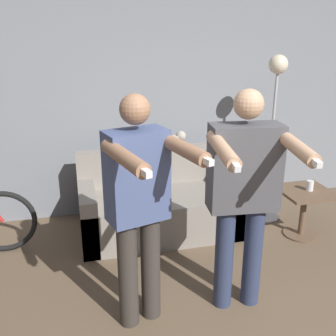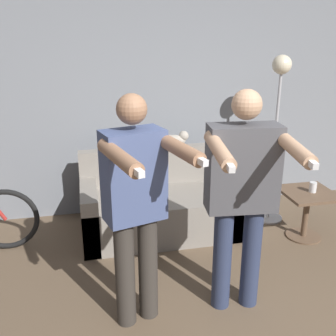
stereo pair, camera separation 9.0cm
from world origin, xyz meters
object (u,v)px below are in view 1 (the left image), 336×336
at_px(cat, 170,140).
at_px(floor_lamp, 274,107).
at_px(person_left, 139,202).
at_px(person_right, 244,189).
at_px(side_table, 304,203).
at_px(cup, 310,186).
at_px(couch, 158,207).

distance_m(cat, floor_lamp, 1.15).
bearing_deg(person_left, person_right, -15.39).
bearing_deg(cat, floor_lamp, -14.90).
distance_m(cat, side_table, 1.53).
distance_m(side_table, cup, 0.19).
relative_size(person_right, cat, 3.59).
xyz_separation_m(couch, floor_lamp, (1.25, 0.02, 0.99)).
height_order(person_left, floor_lamp, floor_lamp).
xyz_separation_m(floor_lamp, side_table, (0.17, -0.47, -0.90)).
xyz_separation_m(floor_lamp, cup, (0.21, -0.48, -0.71)).
distance_m(couch, person_left, 1.54).
xyz_separation_m(couch, person_right, (0.33, -1.31, 0.69)).
height_order(cat, side_table, cat).
height_order(cat, floor_lamp, floor_lamp).
xyz_separation_m(person_right, side_table, (1.09, 0.86, -0.61)).
xyz_separation_m(person_left, floor_lamp, (1.67, 1.33, 0.32)).
height_order(couch, floor_lamp, floor_lamp).
height_order(person_left, person_right, person_right).
relative_size(cat, floor_lamp, 0.26).
bearing_deg(couch, person_right, -75.95).
bearing_deg(cat, couch, -123.36).
bearing_deg(side_table, cup, -15.07).
bearing_deg(person_left, floor_lamp, 23.04).
relative_size(person_left, cup, 16.24).
height_order(couch, person_left, person_left).
bearing_deg(side_table, couch, 162.39).
height_order(couch, person_right, person_right).
distance_m(person_left, cup, 2.10).
distance_m(person_left, person_right, 0.75).
bearing_deg(floor_lamp, side_table, -69.86).
bearing_deg(floor_lamp, cat, 165.10).
bearing_deg(side_table, person_right, -141.69).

